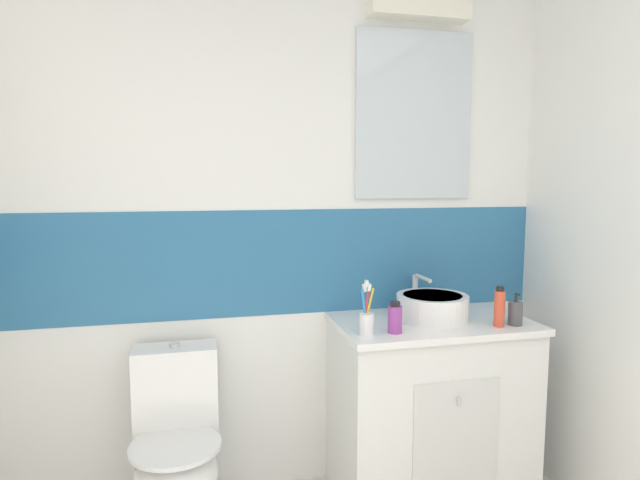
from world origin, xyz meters
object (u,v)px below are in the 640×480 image
(sink_basin, at_px, (432,306))
(toothbrush_cup, at_px, (367,320))
(toilet, at_px, (176,449))
(deodorant_spray_can, at_px, (499,308))
(lotion_bottle_short, at_px, (395,318))
(soap_dispenser, at_px, (515,313))

(sink_basin, distance_m, toothbrush_cup, 0.41)
(toilet, xyz_separation_m, deodorant_spray_can, (1.39, -0.19, 0.57))
(toilet, height_order, deodorant_spray_can, deodorant_spray_can)
(toilet, xyz_separation_m, lotion_bottle_short, (0.91, -0.17, 0.55))
(toothbrush_cup, bearing_deg, soap_dispenser, -1.17)
(sink_basin, height_order, deodorant_spray_can, sink_basin)
(sink_basin, height_order, soap_dispenser, sink_basin)
(sink_basin, relative_size, deodorant_spray_can, 2.09)
(sink_basin, height_order, toilet, sink_basin)
(sink_basin, xyz_separation_m, lotion_bottle_short, (-0.25, -0.17, 0.00))
(toilet, relative_size, deodorant_spray_can, 4.35)
(soap_dispenser, distance_m, lotion_bottle_short, 0.56)
(toilet, height_order, toothbrush_cup, toothbrush_cup)
(sink_basin, xyz_separation_m, soap_dispenser, (0.31, -0.18, -0.01))
(soap_dispenser, relative_size, lotion_bottle_short, 1.09)
(toilet, bearing_deg, sink_basin, -0.20)
(lotion_bottle_short, distance_m, deodorant_spray_can, 0.48)
(toilet, xyz_separation_m, toothbrush_cup, (0.78, -0.17, 0.55))
(sink_basin, bearing_deg, soap_dispenser, -29.46)
(toilet, relative_size, toothbrush_cup, 3.41)
(toothbrush_cup, height_order, lotion_bottle_short, toothbrush_cup)
(lotion_bottle_short, bearing_deg, deodorant_spray_can, -2.14)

